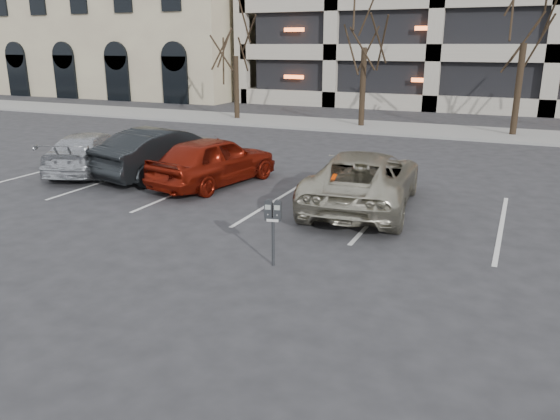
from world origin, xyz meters
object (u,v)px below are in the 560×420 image
Objects in this scene: suv_silver at (364,179)px; car_red at (214,160)px; car_dark at (166,152)px; car_silver at (93,152)px; tree_a at (235,15)px; parking_meter at (273,217)px.

car_red reaches higher than suv_silver.
car_dark is 2.58m from car_silver.
car_silver is at bearing -82.17° from tree_a.
car_dark is (-6.53, 0.80, 0.04)m from suv_silver.
car_dark reaches higher than car_silver.
car_red reaches higher than car_silver.
parking_meter is 0.28× the size of car_silver.
tree_a reaches higher than car_silver.
suv_silver is (10.87, -13.46, -4.71)m from tree_a.
car_silver is (-2.53, -0.46, -0.11)m from car_dark.
tree_a is at bearing -53.11° from car_red.
suv_silver is 1.26× the size of car_red.
car_red is 0.93× the size of car_dark.
suv_silver is at bearing 71.27° from parking_meter.
parking_meter is 0.27× the size of car_dark.
car_red is at bearing 117.71° from parking_meter.
suv_silver is 9.07m from car_silver.
parking_meter is at bearing 153.60° from car_dark.
tree_a reaches higher than car_red.
tree_a is 14.17m from car_dark.
tree_a is at bearing -56.83° from suv_silver.
tree_a reaches higher than car_dark.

